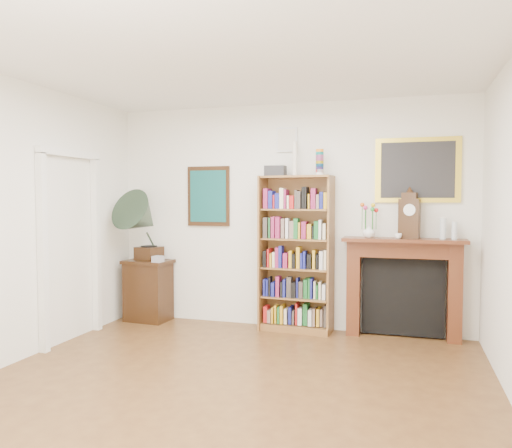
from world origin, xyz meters
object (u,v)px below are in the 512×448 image
at_px(gramophone, 143,221).
at_px(bottle_left, 443,229).
at_px(side_cabinet, 148,290).
at_px(bookshelf, 296,245).
at_px(flower_vase, 369,231).
at_px(mantel_clock, 409,216).
at_px(bottle_right, 454,231).
at_px(teacup, 398,236).
at_px(cd_stack, 158,259).
at_px(fireplace, 403,279).

height_order(gramophone, bottle_left, gramophone).
relative_size(side_cabinet, gramophone, 0.86).
distance_m(bookshelf, flower_vase, 0.88).
bearing_deg(mantel_clock, flower_vase, -165.95).
height_order(flower_vase, bottle_right, bottle_right).
height_order(side_cabinet, bottle_left, bottle_left).
relative_size(mantel_clock, teacup, 6.47).
xyz_separation_m(flower_vase, bottle_right, (0.93, -0.00, 0.03)).
xyz_separation_m(bookshelf, cd_stack, (-1.76, -0.20, -0.21)).
bearing_deg(bookshelf, gramophone, -169.70).
distance_m(flower_vase, teacup, 0.34).
bearing_deg(gramophone, side_cabinet, 102.88).
bearing_deg(bookshelf, mantel_clock, 5.90).
relative_size(bookshelf, bottle_right, 10.91).
bearing_deg(cd_stack, gramophone, 175.77).
bearing_deg(side_cabinet, fireplace, 6.53).
distance_m(fireplace, cd_stack, 3.03).
xyz_separation_m(side_cabinet, fireplace, (3.24, 0.13, 0.28)).
bearing_deg(bottle_right, cd_stack, -176.52).
relative_size(side_cabinet, teacup, 9.94).
bearing_deg(mantel_clock, teacup, -139.00).
bearing_deg(bottle_right, bottle_left, 171.71).
distance_m(side_cabinet, gramophone, 0.94).
relative_size(bookshelf, teacup, 26.93).
height_order(bookshelf, cd_stack, bookshelf).
bearing_deg(fireplace, mantel_clock, -42.37).
bearing_deg(mantel_clock, gramophone, -163.17).
xyz_separation_m(gramophone, mantel_clock, (3.30, 0.21, 0.08)).
xyz_separation_m(bookshelf, flower_vase, (0.86, 0.02, 0.18)).
bearing_deg(teacup, flower_vase, 170.61).
relative_size(bookshelf, side_cabinet, 2.71).
distance_m(fireplace, bottle_left, 0.73).
bearing_deg(bookshelf, bottle_left, 6.01).
bearing_deg(bottle_left, bottle_right, -8.29).
distance_m(gramophone, flower_vase, 2.86).
relative_size(teacup, bottle_left, 0.34).
relative_size(fireplace, cd_stack, 11.51).
xyz_separation_m(gramophone, flower_vase, (2.85, 0.20, -0.09)).
bearing_deg(flower_vase, side_cabinet, -178.52).
relative_size(bookshelf, cd_stack, 18.19).
relative_size(fireplace, flower_vase, 9.32).
height_order(bookshelf, fireplace, bookshelf).
xyz_separation_m(side_cabinet, cd_stack, (0.22, -0.14, 0.44)).
xyz_separation_m(teacup, bottle_right, (0.60, 0.05, 0.07)).
bearing_deg(teacup, bottle_right, 5.09).
bearing_deg(bottle_left, teacup, -171.63).
bearing_deg(side_cabinet, cd_stack, -28.53).
xyz_separation_m(fireplace, teacup, (-0.06, -0.11, 0.51)).
bearing_deg(gramophone, bottle_right, 15.87).
distance_m(bookshelf, side_cabinet, 2.09).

